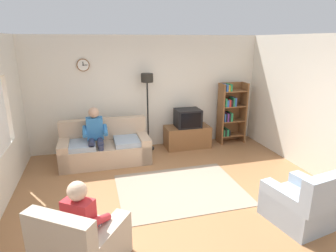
# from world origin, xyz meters

# --- Properties ---
(ground_plane) EXTENTS (12.00, 12.00, 0.00)m
(ground_plane) POSITION_xyz_m (0.00, 0.00, 0.00)
(ground_plane) COLOR #9E6B42
(back_wall_assembly) EXTENTS (6.20, 0.17, 2.70)m
(back_wall_assembly) POSITION_xyz_m (-0.00, 2.66, 1.35)
(back_wall_assembly) COLOR silver
(back_wall_assembly) RESTS_ON ground_plane
(right_wall) EXTENTS (0.12, 5.80, 2.70)m
(right_wall) POSITION_xyz_m (2.86, 0.00, 1.35)
(right_wall) COLOR silver
(right_wall) RESTS_ON ground_plane
(couch) EXTENTS (1.90, 0.89, 0.90)m
(couch) POSITION_xyz_m (-1.13, 1.86, 0.31)
(couch) COLOR tan
(couch) RESTS_ON ground_plane
(tv_stand) EXTENTS (1.10, 0.56, 0.53)m
(tv_stand) POSITION_xyz_m (0.90, 2.25, 0.27)
(tv_stand) COLOR brown
(tv_stand) RESTS_ON ground_plane
(tv) EXTENTS (0.60, 0.49, 0.44)m
(tv) POSITION_xyz_m (0.90, 2.23, 0.75)
(tv) COLOR black
(tv) RESTS_ON tv_stand
(bookshelf) EXTENTS (0.68, 0.36, 1.55)m
(bookshelf) POSITION_xyz_m (2.07, 2.32, 0.81)
(bookshelf) COLOR brown
(bookshelf) RESTS_ON ground_plane
(floor_lamp) EXTENTS (0.28, 0.28, 1.85)m
(floor_lamp) POSITION_xyz_m (-0.07, 2.35, 1.45)
(floor_lamp) COLOR black
(floor_lamp) RESTS_ON ground_plane
(armchair_near_window) EXTENTS (1.16, 1.18, 0.90)m
(armchair_near_window) POSITION_xyz_m (-1.57, -1.22, 0.29)
(armchair_near_window) COLOR #BCAD99
(armchair_near_window) RESTS_ON ground_plane
(armchair_near_bookshelf) EXTENTS (0.94, 1.01, 0.90)m
(armchair_near_bookshelf) POSITION_xyz_m (1.50, -1.15, 0.29)
(armchair_near_bookshelf) COLOR #9EADBC
(armchair_near_bookshelf) RESTS_ON ground_plane
(area_rug) EXTENTS (2.20, 1.70, 0.01)m
(area_rug) POSITION_xyz_m (0.08, 0.23, 0.01)
(area_rug) COLOR gray
(area_rug) RESTS_ON ground_plane
(person_on_couch) EXTENTS (0.51, 0.54, 1.24)m
(person_on_couch) POSITION_xyz_m (-1.32, 1.75, 0.70)
(person_on_couch) COLOR #3372B2
(person_on_couch) RESTS_ON ground_plane
(person_in_left_armchair) EXTENTS (0.62, 0.64, 1.12)m
(person_in_left_armchair) POSITION_xyz_m (-1.52, -1.14, 0.60)
(person_in_left_armchair) COLOR red
(person_in_left_armchair) RESTS_ON ground_plane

